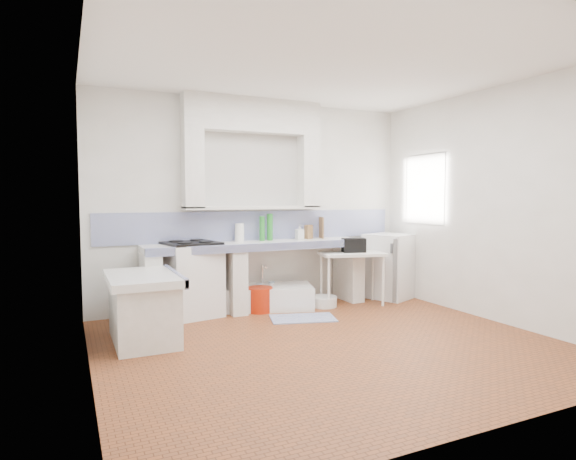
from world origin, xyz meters
name	(u,v)px	position (x,y,z in m)	size (l,w,h in m)	color
floor	(330,344)	(0.00, 0.00, 0.00)	(4.50, 4.50, 0.00)	brown
ceiling	(331,63)	(0.00, 0.00, 2.80)	(4.50, 4.50, 0.00)	white
wall_back	(257,204)	(0.00, 2.00, 1.40)	(4.50, 4.50, 0.00)	white
wall_front	(494,212)	(0.00, -2.00, 1.40)	(4.50, 4.50, 0.00)	white
wall_left	(86,209)	(-2.25, 0.00, 1.40)	(4.50, 4.50, 0.00)	white
wall_right	(493,205)	(2.25, 0.00, 1.40)	(4.50, 4.50, 0.00)	white
alcove_mass	(253,116)	(-0.10, 1.88, 2.58)	(1.90, 0.25, 0.45)	white
window_frame	(434,190)	(2.42, 1.20, 1.60)	(0.35, 0.86, 1.06)	#3B2112
lace_valance	(427,163)	(2.28, 1.20, 1.98)	(0.01, 0.84, 0.24)	white
counter_slab	(259,245)	(-0.10, 1.70, 0.86)	(3.00, 0.60, 0.08)	white
counter_lip	(267,247)	(-0.10, 1.42, 0.86)	(3.00, 0.04, 0.10)	navy
counter_pier_left	(151,287)	(-1.50, 1.70, 0.41)	(0.20, 0.55, 0.82)	white
counter_pier_mid	(234,281)	(-0.45, 1.70, 0.41)	(0.20, 0.55, 0.82)	white
counter_pier_right	(348,272)	(1.30, 1.70, 0.41)	(0.20, 0.55, 0.82)	white
peninsula_top	(143,278)	(-1.70, 0.90, 0.66)	(0.70, 1.10, 0.08)	white
peninsula_base	(144,312)	(-1.70, 0.90, 0.31)	(0.60, 1.00, 0.62)	white
peninsula_lip	(175,276)	(-1.37, 0.90, 0.66)	(0.04, 1.10, 0.10)	navy
backsplash	(258,226)	(0.00, 1.99, 1.10)	(4.27, 0.03, 0.40)	navy
stove	(192,280)	(-0.99, 1.73, 0.45)	(0.64, 0.62, 0.90)	white
sink	(269,298)	(0.05, 1.71, 0.14)	(1.15, 0.62, 0.28)	white
side_table	(352,278)	(1.18, 1.42, 0.36)	(0.87, 0.48, 0.04)	white
fridge	(390,266)	(1.94, 1.57, 0.47)	(0.61, 0.61, 0.95)	white
bucket_red	(260,299)	(-0.14, 1.57, 0.16)	(0.34, 0.34, 0.32)	#B42107
bucket_orange	(286,300)	(0.26, 1.60, 0.11)	(0.25, 0.25, 0.23)	#D75825
bucket_blue	(298,294)	(0.49, 1.73, 0.15)	(0.31, 0.31, 0.29)	#2C39BC
basin_white	(324,301)	(0.76, 1.46, 0.07)	(0.36, 0.36, 0.14)	white
water_bottle_a	(259,295)	(-0.03, 1.85, 0.16)	(0.08, 0.08, 0.32)	silver
water_bottle_b	(271,293)	(0.15, 1.85, 0.17)	(0.09, 0.09, 0.33)	silver
black_bag	(354,245)	(1.21, 1.43, 0.82)	(0.31, 0.18, 0.20)	black
green_bottle_a	(262,229)	(0.01, 1.85, 1.07)	(0.07, 0.07, 0.33)	#217C26
green_bottle_b	(270,227)	(0.12, 1.85, 1.08)	(0.08, 0.08, 0.36)	#217C26
knife_block	(309,232)	(0.72, 1.85, 1.00)	(0.10, 0.08, 0.20)	olive
cutting_board	(321,228)	(0.93, 1.85, 1.05)	(0.02, 0.22, 0.31)	olive
paper_towel	(239,233)	(-0.32, 1.85, 1.02)	(0.12, 0.12, 0.24)	white
soap_bottle	(300,232)	(0.55, 1.79, 1.01)	(0.10, 0.10, 0.21)	white
rug	(303,318)	(0.20, 1.00, 0.01)	(0.78, 0.45, 0.01)	#3C4387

